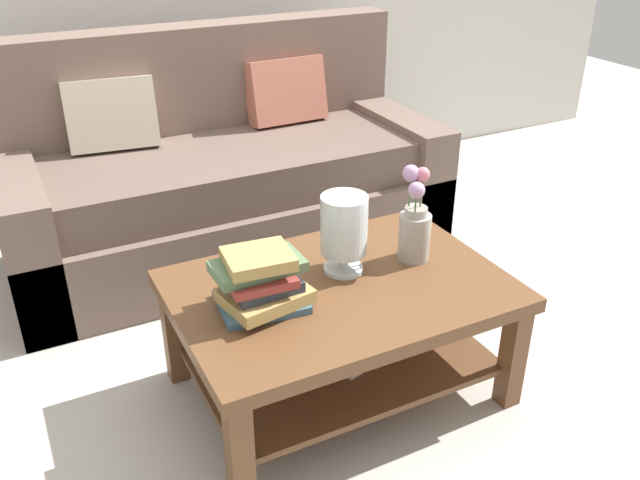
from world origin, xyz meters
name	(u,v)px	position (x,y,z in m)	size (l,w,h in m)	color
ground_plane	(301,324)	(0.00, 0.00, 0.00)	(10.00, 10.00, 0.00)	#B7B2A8
couch	(223,179)	(-0.03, 0.82, 0.36)	(2.07, 0.90, 1.06)	brown
coffee_table	(341,315)	(-0.05, -0.44, 0.32)	(1.12, 0.78, 0.45)	brown
book_stack_main	(261,282)	(-0.34, -0.44, 0.54)	(0.30, 0.27, 0.20)	#3D6075
glass_hurricane_vase	(343,228)	(0.00, -0.36, 0.62)	(0.16, 0.16, 0.28)	silver
flower_pitcher	(415,225)	(0.27, -0.40, 0.58)	(0.11, 0.11, 0.35)	#9E998E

